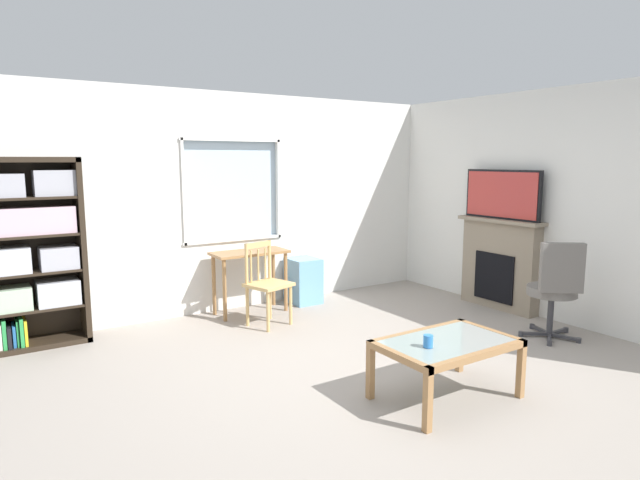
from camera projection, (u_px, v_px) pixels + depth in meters
name	position (u px, v px, depth m)	size (l,w,h in m)	color
ground	(359.00, 373.00, 4.53)	(6.44, 5.95, 0.02)	#9E9389
wall_back_with_window	(235.00, 203.00, 6.40)	(5.44, 0.15, 2.56)	silver
wall_right	(564.00, 206.00, 5.84)	(0.12, 5.15, 2.56)	silver
bookshelf	(32.00, 249.00, 5.05)	(0.90, 0.38, 1.81)	#2D2319
desk_under_window	(250.00, 263.00, 6.21)	(0.88, 0.41, 0.73)	#A37547
wooden_chair	(266.00, 283.00, 5.78)	(0.52, 0.50, 0.90)	tan
plastic_drawer_unit	(303.00, 281.00, 6.71)	(0.35, 0.40, 0.56)	#72ADDB
fireplace	(500.00, 263.00, 6.43)	(0.26, 1.11, 1.09)	gray
tv	(502.00, 194.00, 6.29)	(0.06, 1.03, 0.58)	black
office_chair	(556.00, 286.00, 5.27)	(0.62, 0.62, 1.00)	slate
coffee_table	(447.00, 348.00, 3.99)	(1.01, 0.65, 0.45)	#8C9E99
sippy_cup	(428.00, 341.00, 3.83)	(0.07, 0.07, 0.09)	#337FD6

